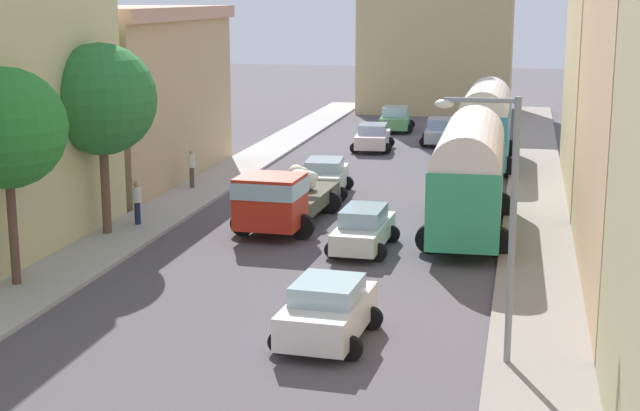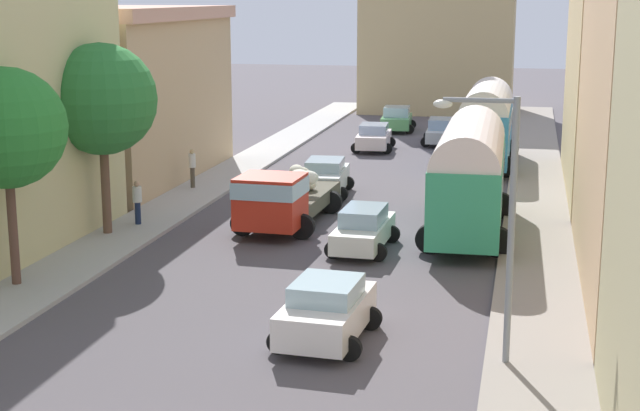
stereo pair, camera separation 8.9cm
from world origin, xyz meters
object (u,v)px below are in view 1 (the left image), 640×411
object	(u,v)px
cargo_truck_0	(283,197)
car_5	(440,131)
car_0	(324,177)
parked_bus_1	(486,121)
car_1	(373,137)
pedestrian_0	(137,201)
parked_bus_0	(469,171)
car_3	(327,311)
car_4	(363,229)
pedestrian_1	(192,167)
streetlamp_near	(501,207)
car_2	(395,119)

from	to	relation	value
cargo_truck_0	car_5	world-z (taller)	cargo_truck_0
car_5	car_0	bearing A→B (deg)	-102.93
parked_bus_1	car_1	xyz separation A→B (m)	(-6.36, 3.90, -1.59)
pedestrian_0	cargo_truck_0	bearing A→B (deg)	10.29
parked_bus_0	car_3	bearing A→B (deg)	-102.97
car_0	parked_bus_1	bearing A→B (deg)	53.09
cargo_truck_0	car_1	world-z (taller)	cargo_truck_0
parked_bus_0	car_4	world-z (taller)	parked_bus_0
parked_bus_0	cargo_truck_0	bearing A→B (deg)	-174.72
pedestrian_0	parked_bus_0	bearing A→B (deg)	7.50
pedestrian_0	pedestrian_1	bearing A→B (deg)	92.94
pedestrian_1	cargo_truck_0	bearing A→B (deg)	-46.74
car_5	streetlamp_near	xyz separation A→B (m)	(4.42, -34.12, 3.07)
cargo_truck_0	car_2	bearing A→B (deg)	88.85
parked_bus_0	cargo_truck_0	size ratio (longest dim) A/B	1.29
pedestrian_0	car_2	bearing A→B (deg)	78.06
parked_bus_1	pedestrian_0	size ratio (longest dim) A/B	4.93
car_4	car_3	bearing A→B (deg)	-86.20
parked_bus_1	car_0	bearing A→B (deg)	-126.91
car_3	car_4	bearing A→B (deg)	93.80
car_2	streetlamp_near	xyz separation A→B (m)	(7.68, -39.02, 3.04)
parked_bus_1	streetlamp_near	xyz separation A→B (m)	(1.52, -27.16, 1.48)
car_5	streetlamp_near	size ratio (longest dim) A/B	0.62
pedestrian_1	car_4	bearing A→B (deg)	-42.76
pedestrian_0	pedestrian_1	xyz separation A→B (m)	(-0.36, 7.05, 0.05)
car_1	parked_bus_1	bearing A→B (deg)	-31.51
car_5	pedestrian_1	world-z (taller)	pedestrian_1
parked_bus_0	parked_bus_1	size ratio (longest dim) A/B	1.06
car_0	car_5	bearing A→B (deg)	77.07
car_5	parked_bus_1	bearing A→B (deg)	-67.37
parked_bus_1	cargo_truck_0	xyz separation A→B (m)	(-6.71, -15.06, -1.12)
cargo_truck_0	parked_bus_0	bearing A→B (deg)	5.28
parked_bus_1	car_3	bearing A→B (deg)	-95.79
parked_bus_0	car_5	world-z (taller)	parked_bus_0
car_3	car_4	xyz separation A→B (m)	(-0.59, 8.89, -0.05)
car_2	car_3	world-z (taller)	car_3
car_1	pedestrian_0	size ratio (longest dim) A/B	2.18
cargo_truck_0	car_3	xyz separation A→B (m)	(4.04, -11.29, -0.41)
parked_bus_1	parked_bus_0	bearing A→B (deg)	-89.72
cargo_truck_0	car_3	distance (m)	12.00
car_4	car_0	bearing A→B (deg)	110.01
cargo_truck_0	pedestrian_0	world-z (taller)	cargo_truck_0
parked_bus_1	car_1	distance (m)	7.62
car_0	car_3	xyz separation A→B (m)	(3.81, -17.73, 0.01)
car_3	pedestrian_1	distance (m)	19.92
car_0	car_2	size ratio (longest dim) A/B	1.03
pedestrian_0	streetlamp_near	world-z (taller)	streetlamp_near
car_1	pedestrian_1	xyz separation A→B (m)	(-6.07, -12.88, 0.33)
car_4	pedestrian_0	bearing A→B (deg)	170.79
parked_bus_1	pedestrian_1	world-z (taller)	parked_bus_1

